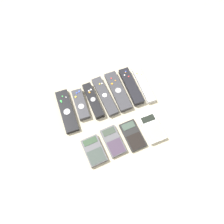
% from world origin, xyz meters
% --- Properties ---
extents(ground_plane, '(3.00, 3.00, 0.00)m').
position_xyz_m(ground_plane, '(0.00, 0.00, 0.00)').
color(ground_plane, '#B2A88E').
extents(remote_0, '(0.07, 0.22, 0.02)m').
position_xyz_m(remote_0, '(-0.19, 0.13, 0.01)').
color(remote_0, black).
rests_on(remote_0, ground_plane).
extents(remote_1, '(0.06, 0.16, 0.02)m').
position_xyz_m(remote_1, '(-0.12, 0.14, 0.01)').
color(remote_1, '#333338').
rests_on(remote_1, ground_plane).
extents(remote_2, '(0.04, 0.19, 0.03)m').
position_xyz_m(remote_2, '(-0.06, 0.13, 0.01)').
color(remote_2, black).
rests_on(remote_2, ground_plane).
extents(remote_3, '(0.06, 0.22, 0.02)m').
position_xyz_m(remote_3, '(0.00, 0.14, 0.01)').
color(remote_3, '#333338').
rests_on(remote_3, ground_plane).
extents(remote_4, '(0.06, 0.22, 0.02)m').
position_xyz_m(remote_4, '(0.07, 0.14, 0.01)').
color(remote_4, '#333338').
rests_on(remote_4, ground_plane).
extents(remote_5, '(0.05, 0.21, 0.03)m').
position_xyz_m(remote_5, '(0.14, 0.14, 0.01)').
color(remote_5, black).
rests_on(remote_5, ground_plane).
extents(remote_6, '(0.05, 0.22, 0.02)m').
position_xyz_m(remote_6, '(0.20, 0.13, 0.01)').
color(remote_6, silver).
rests_on(remote_6, ground_plane).
extents(calculator_0, '(0.08, 0.13, 0.02)m').
position_xyz_m(calculator_0, '(-0.14, -0.10, 0.01)').
color(calculator_0, '#4C4C51').
rests_on(calculator_0, ground_plane).
extents(calculator_1, '(0.08, 0.14, 0.02)m').
position_xyz_m(calculator_1, '(-0.05, -0.09, 0.01)').
color(calculator_1, '#4C4C51').
rests_on(calculator_1, ground_plane).
extents(calculator_2, '(0.08, 0.14, 0.01)m').
position_xyz_m(calculator_2, '(0.04, -0.09, 0.01)').
color(calculator_2, black).
rests_on(calculator_2, ground_plane).
extents(calculator_3, '(0.08, 0.13, 0.02)m').
position_xyz_m(calculator_3, '(0.14, -0.10, 0.01)').
color(calculator_3, silver).
rests_on(calculator_3, ground_plane).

